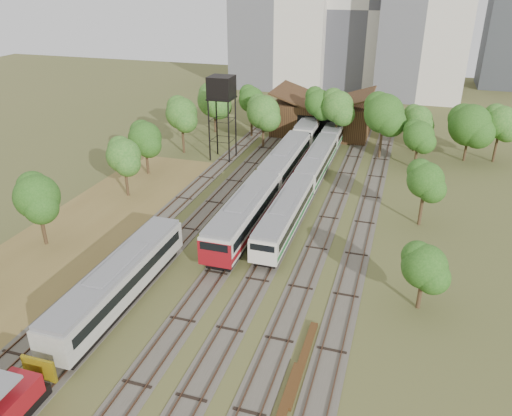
% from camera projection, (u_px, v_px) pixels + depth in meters
% --- Properties ---
extents(ground, '(240.00, 240.00, 0.00)m').
position_uv_depth(ground, '(189.00, 351.00, 36.65)').
color(ground, '#475123').
rests_on(ground, ground).
extents(dry_grass_patch, '(14.00, 60.00, 0.04)m').
position_uv_depth(dry_grass_patch, '(53.00, 259.00, 48.41)').
color(dry_grass_patch, brown).
rests_on(dry_grass_patch, ground).
extents(tracks, '(24.60, 80.00, 0.19)m').
position_uv_depth(tracks, '(272.00, 210.00, 58.40)').
color(tracks, '#4C473D').
rests_on(tracks, ground).
extents(railcar_red_set, '(3.23, 34.58, 4.01)m').
position_uv_depth(railcar_red_set, '(267.00, 185.00, 59.92)').
color(railcar_red_set, black).
rests_on(railcar_red_set, ground).
extents(railcar_green_set, '(2.81, 52.08, 3.47)m').
position_uv_depth(railcar_green_set, '(317.00, 162.00, 68.08)').
color(railcar_green_set, black).
rests_on(railcar_green_set, ground).
extents(railcar_rear, '(3.17, 16.08, 3.92)m').
position_uv_depth(railcar_rear, '(313.00, 126.00, 83.47)').
color(railcar_rear, black).
rests_on(railcar_rear, ground).
extents(old_grey_coach, '(2.99, 18.00, 3.70)m').
position_uv_depth(old_grey_coach, '(120.00, 281.00, 41.40)').
color(old_grey_coach, black).
rests_on(old_grey_coach, ground).
extents(water_tower, '(3.52, 3.52, 12.15)m').
position_uv_depth(water_tower, '(221.00, 90.00, 70.61)').
color(water_tower, black).
rests_on(water_tower, ground).
extents(rail_pile_near, '(0.60, 8.96, 0.30)m').
position_uv_depth(rail_pile_near, '(282.00, 413.00, 31.31)').
color(rail_pile_near, '#4F3116').
rests_on(rail_pile_near, ground).
extents(rail_pile_far, '(0.56, 8.90, 0.29)m').
position_uv_depth(rail_pile_far, '(302.00, 362.00, 35.45)').
color(rail_pile_far, '#4F3116').
rests_on(rail_pile_far, ground).
extents(maintenance_shed, '(16.45, 11.55, 7.58)m').
position_uv_depth(maintenance_shed, '(323.00, 116.00, 85.73)').
color(maintenance_shed, '#321F12').
rests_on(maintenance_shed, ground).
extents(tree_band_left, '(6.49, 55.81, 8.52)m').
position_uv_depth(tree_band_left, '(60.00, 187.00, 51.44)').
color(tree_band_left, '#382616').
rests_on(tree_band_left, ground).
extents(tree_band_far, '(49.99, 11.03, 9.64)m').
position_uv_depth(tree_band_far, '(348.00, 112.00, 76.39)').
color(tree_band_far, '#382616').
rests_on(tree_band_far, ground).
extents(tree_band_right, '(5.02, 38.00, 7.25)m').
position_uv_depth(tree_band_right, '(422.00, 174.00, 56.08)').
color(tree_band_right, '#382616').
rests_on(tree_band_right, ground).
extents(tower_centre, '(20.00, 18.00, 36.00)m').
position_uv_depth(tower_centre, '(373.00, 8.00, 114.77)').
color(tower_centre, beige).
rests_on(tower_centre, ground).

